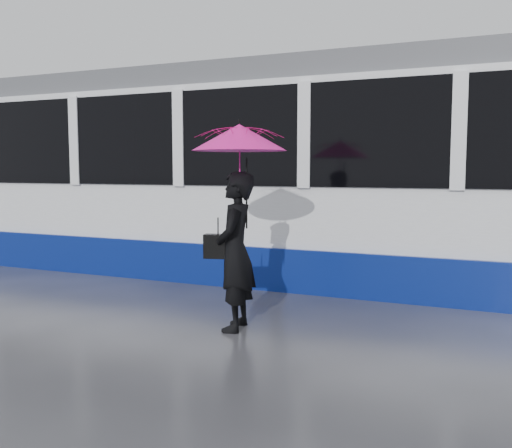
% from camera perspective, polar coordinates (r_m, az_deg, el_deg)
% --- Properties ---
extents(ground, '(90.00, 90.00, 0.00)m').
position_cam_1_polar(ground, '(7.60, -9.28, -7.80)').
color(ground, '#28272C').
rests_on(ground, ground).
extents(rails, '(34.00, 1.51, 0.02)m').
position_cam_1_polar(rails, '(9.74, -1.17, -4.72)').
color(rails, '#3F3D38').
rests_on(rails, ground).
extents(tram, '(26.00, 2.56, 3.35)m').
position_cam_1_polar(tram, '(8.67, 23.47, 4.38)').
color(tram, white).
rests_on(tram, ground).
extents(woman, '(0.54, 0.70, 1.71)m').
position_cam_1_polar(woman, '(6.15, -2.08, -2.76)').
color(woman, black).
rests_on(woman, ground).
extents(umbrella, '(1.20, 1.20, 1.16)m').
position_cam_1_polar(umbrella, '(6.07, -1.68, 6.81)').
color(umbrella, '#DE1281').
rests_on(umbrella, ground).
extents(handbag, '(0.33, 0.20, 0.45)m').
position_cam_1_polar(handbag, '(6.26, -3.81, -2.23)').
color(handbag, black).
rests_on(handbag, ground).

